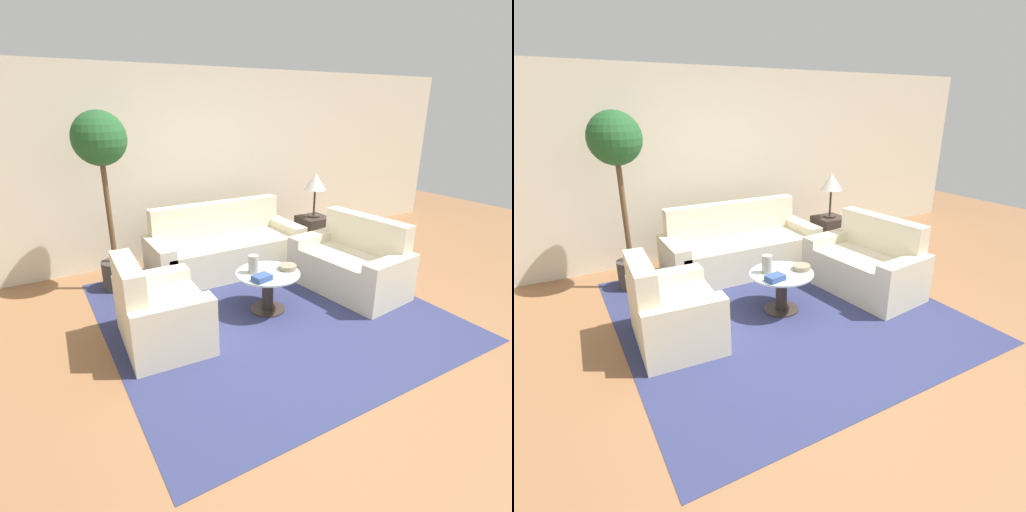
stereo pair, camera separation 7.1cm
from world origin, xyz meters
TOP-DOWN VIEW (x-y plane):
  - ground_plane at (0.00, 0.00)m, footprint 14.00×14.00m
  - wall_back at (0.00, 2.81)m, footprint 10.00×0.06m
  - rug at (0.07, 0.67)m, footprint 3.33×3.39m
  - sofa_main at (0.18, 1.95)m, footprint 2.03×0.79m
  - armchair at (-1.16, 0.64)m, footprint 0.78×0.97m
  - loveseat at (1.25, 0.64)m, footprint 0.91×1.44m
  - coffee_table at (0.07, 0.67)m, footprint 0.69×0.69m
  - side_table at (1.59, 1.85)m, footprint 0.41×0.41m
  - table_lamp at (1.59, 1.85)m, footprint 0.31×0.31m
  - potted_plant at (-1.21, 2.07)m, footprint 0.59×0.59m
  - vase at (-0.07, 0.75)m, footprint 0.11×0.11m
  - bowl at (0.30, 0.64)m, footprint 0.19×0.19m
  - book_stack at (-0.10, 0.53)m, footprint 0.21×0.17m

SIDE VIEW (x-z plane):
  - ground_plane at x=0.00m, z-range 0.00..0.00m
  - rug at x=0.07m, z-range 0.00..0.01m
  - coffee_table at x=0.07m, z-range 0.06..0.51m
  - side_table at x=1.59m, z-range 0.00..0.57m
  - armchair at x=-1.16m, z-range -0.14..0.72m
  - loveseat at x=1.25m, z-range -0.15..0.73m
  - sofa_main at x=0.18m, z-range -0.15..0.74m
  - bowl at x=0.30m, z-range 0.44..0.49m
  - book_stack at x=-0.10m, z-range 0.44..0.50m
  - vase at x=-0.07m, z-range 0.44..0.64m
  - table_lamp at x=1.59m, z-range 0.75..1.39m
  - wall_back at x=0.00m, z-range 0.00..2.60m
  - potted_plant at x=-1.21m, z-range 0.46..2.52m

